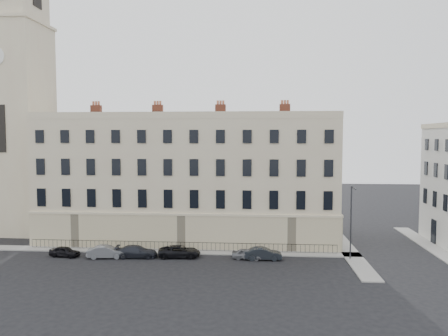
# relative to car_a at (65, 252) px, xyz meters

# --- Properties ---
(ground) EXTENTS (160.00, 160.00, 0.00)m
(ground) POSITION_rel_car_a_xyz_m (18.10, -2.13, -0.56)
(ground) COLOR black
(ground) RESTS_ON ground
(terrace) EXTENTS (36.22, 12.22, 17.00)m
(terrace) POSITION_rel_car_a_xyz_m (12.13, 9.83, 6.93)
(terrace) COLOR beige
(terrace) RESTS_ON ground
(church_tower) EXTENTS (8.00, 8.13, 44.00)m
(church_tower) POSITION_rel_car_a_xyz_m (-11.90, 11.86, 18.10)
(church_tower) COLOR beige
(church_tower) RESTS_ON ground
(pavement_terrace) EXTENTS (48.00, 2.00, 0.12)m
(pavement_terrace) POSITION_rel_car_a_xyz_m (8.10, 2.87, -0.50)
(pavement_terrace) COLOR gray
(pavement_terrace) RESTS_ON ground
(pavement_east_return) EXTENTS (2.00, 24.00, 0.12)m
(pavement_east_return) POSITION_rel_car_a_xyz_m (31.10, 5.87, -0.50)
(pavement_east_return) COLOR gray
(pavement_east_return) RESTS_ON ground
(pavement_adjacent) EXTENTS (2.00, 20.00, 0.12)m
(pavement_adjacent) POSITION_rel_car_a_xyz_m (41.10, 7.87, -0.50)
(pavement_adjacent) COLOR gray
(pavement_adjacent) RESTS_ON ground
(railings) EXTENTS (35.00, 0.04, 0.96)m
(railings) POSITION_rel_car_a_xyz_m (12.10, 3.27, -0.01)
(railings) COLOR black
(railings) RESTS_ON ground
(car_a) EXTENTS (3.45, 1.77, 1.12)m
(car_a) POSITION_rel_car_a_xyz_m (0.00, 0.00, 0.00)
(car_a) COLOR black
(car_a) RESTS_ON ground
(car_b) EXTENTS (4.22, 1.99, 1.34)m
(car_b) POSITION_rel_car_a_xyz_m (4.71, -0.15, 0.11)
(car_b) COLOR slate
(car_b) RESTS_ON ground
(car_c) EXTENTS (4.55, 2.10, 1.29)m
(car_c) POSITION_rel_car_a_xyz_m (7.85, 0.30, 0.08)
(car_c) COLOR #20232B
(car_c) RESTS_ON ground
(car_d) EXTENTS (4.65, 2.41, 1.25)m
(car_d) POSITION_rel_car_a_xyz_m (12.43, 0.75, 0.06)
(car_d) COLOR black
(car_d) RESTS_ON ground
(car_e) EXTENTS (3.39, 1.69, 1.11)m
(car_e) POSITION_rel_car_a_xyz_m (19.75, 0.53, -0.01)
(car_e) COLOR slate
(car_e) RESTS_ON ground
(car_f) EXTENTS (3.97, 1.47, 1.30)m
(car_f) POSITION_rel_car_a_xyz_m (21.41, 0.48, 0.09)
(car_f) COLOR black
(car_f) RESTS_ON ground
(streetlamp) EXTENTS (0.24, 1.69, 7.82)m
(streetlamp) POSITION_rel_car_a_xyz_m (30.60, 1.15, 3.77)
(streetlamp) COLOR #2E2E33
(streetlamp) RESTS_ON ground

